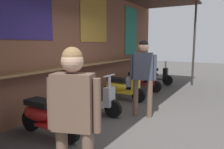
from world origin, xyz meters
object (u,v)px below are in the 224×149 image
Objects in this scene: scooter_red at (45,115)px; scooter_black at (154,75)px; scooter_yellow at (121,87)px; scooter_maroon at (140,80)px; shopper_browsing at (74,111)px; shopper_with_handbag at (142,70)px; scooter_silver at (92,98)px.

scooter_red is 1.00× the size of scooter_black.
scooter_yellow and scooter_maroon have the same top height.
shopper_browsing reaches higher than scooter_black.
scooter_maroon is 2.81m from shopper_with_handbag.
shopper_with_handbag reaches higher than scooter_red.
shopper_with_handbag reaches higher than scooter_black.
scooter_silver and scooter_yellow have the same top height.
scooter_red is 1.00× the size of scooter_yellow.
shopper_with_handbag reaches higher than scooter_yellow.
scooter_maroon is at bearing -175.87° from shopper_with_handbag.
scooter_black is at bearing 89.29° from scooter_maroon.
scooter_black is (1.45, -0.00, 0.00)m from scooter_maroon.
shopper_with_handbag is at bearing -66.86° from scooter_maroon.
scooter_maroon is (4.35, 0.00, 0.00)m from scooter_red.
shopper_with_handbag is at bearing 20.22° from scooter_silver.
scooter_black is at bearing 91.31° from scooter_yellow.
shopper_browsing is at bearing -31.26° from scooter_red.
shopper_browsing reaches higher than scooter_silver.
scooter_maroon is 0.81× the size of shopper_with_handbag.
shopper_with_handbag is 2.92m from shopper_browsing.
scooter_silver is 1.00× the size of scooter_maroon.
shopper_browsing reaches higher than scooter_maroon.
scooter_red and scooter_maroon have the same top height.
shopper_browsing reaches higher than scooter_red.
scooter_silver is 1.36m from shopper_with_handbag.
shopper_browsing is at bearing -58.25° from scooter_silver.
scooter_maroon is at bearing 177.20° from shopper_browsing.
scooter_black is (4.36, -0.00, 0.00)m from scooter_silver.
scooter_black is at bearing 89.69° from scooter_silver.
scooter_red is 5.80m from scooter_black.
scooter_silver is at bearing -89.19° from shopper_with_handbag.
shopper_browsing is (-6.83, -1.55, 0.61)m from scooter_black.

